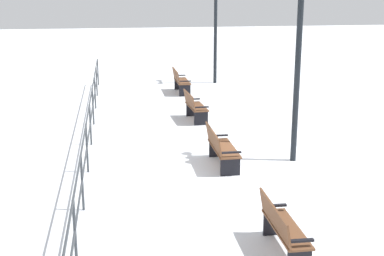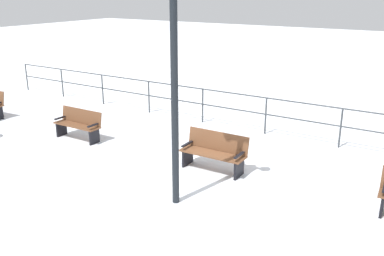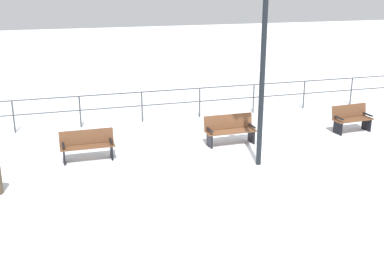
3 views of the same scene
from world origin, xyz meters
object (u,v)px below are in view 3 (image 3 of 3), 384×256
object	(u,v)px
bench_third	(230,130)
lamppost_middle	(264,46)
bench_fourth	(352,118)
bench_second	(87,145)

from	to	relation	value
bench_third	lamppost_middle	xyz separation A→B (m)	(1.90, 0.15, 2.90)
lamppost_middle	bench_fourth	bearing A→B (deg)	113.39
bench_second	bench_fourth	size ratio (longest dim) A/B	1.07
bench_second	bench_fourth	distance (m)	8.98
bench_third	bench_fourth	xyz separation A→B (m)	(0.02, 4.49, -0.00)
bench_third	bench_second	bearing A→B (deg)	-88.54
bench_second	bench_third	distance (m)	4.49
bench_second	bench_third	size ratio (longest dim) A/B	0.95
bench_second	lamppost_middle	bearing A→B (deg)	69.24
lamppost_middle	bench_second	bearing A→B (deg)	-110.63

